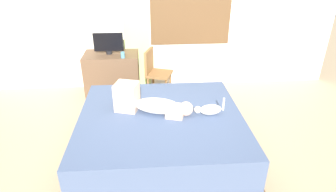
{
  "coord_description": "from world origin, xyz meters",
  "views": [
    {
      "loc": [
        -0.14,
        -2.78,
        2.26
      ],
      "look_at": [
        0.09,
        0.33,
        0.68
      ],
      "focal_mm": 30.62,
      "sensor_mm": 36.0,
      "label": 1
    }
  ],
  "objects_px": {
    "person_lying": "(150,103)",
    "cat": "(209,110)",
    "chair_by_desk": "(155,71)",
    "tv_monitor": "(108,43)",
    "bed": "(161,134)",
    "desk": "(113,74)",
    "cup": "(123,55)"
  },
  "relations": [
    {
      "from": "person_lying",
      "to": "cat",
      "type": "height_order",
      "value": "person_lying"
    },
    {
      "from": "chair_by_desk",
      "to": "tv_monitor",
      "type": "bearing_deg",
      "value": 162.78
    },
    {
      "from": "bed",
      "to": "cat",
      "type": "distance_m",
      "value": 0.66
    },
    {
      "from": "person_lying",
      "to": "desk",
      "type": "xyz_separation_m",
      "value": [
        -0.62,
        1.6,
        -0.28
      ]
    },
    {
      "from": "desk",
      "to": "cup",
      "type": "distance_m",
      "value": 0.52
    },
    {
      "from": "cat",
      "to": "chair_by_desk",
      "type": "distance_m",
      "value": 1.61
    },
    {
      "from": "bed",
      "to": "person_lying",
      "type": "bearing_deg",
      "value": 139.86
    },
    {
      "from": "person_lying",
      "to": "tv_monitor",
      "type": "xyz_separation_m",
      "value": [
        -0.64,
        1.6,
        0.28
      ]
    },
    {
      "from": "tv_monitor",
      "to": "cup",
      "type": "distance_m",
      "value": 0.35
    },
    {
      "from": "person_lying",
      "to": "cat",
      "type": "relative_size",
      "value": 2.61
    },
    {
      "from": "person_lying",
      "to": "cat",
      "type": "distance_m",
      "value": 0.71
    },
    {
      "from": "bed",
      "to": "cat",
      "type": "relative_size",
      "value": 5.52
    },
    {
      "from": "cat",
      "to": "desk",
      "type": "height_order",
      "value": "cat"
    },
    {
      "from": "desk",
      "to": "cup",
      "type": "bearing_deg",
      "value": -45.37
    },
    {
      "from": "person_lying",
      "to": "cup",
      "type": "bearing_deg",
      "value": 106.31
    },
    {
      "from": "cat",
      "to": "chair_by_desk",
      "type": "xyz_separation_m",
      "value": [
        -0.59,
        1.5,
        -0.09
      ]
    },
    {
      "from": "bed",
      "to": "tv_monitor",
      "type": "relative_size",
      "value": 4.12
    },
    {
      "from": "bed",
      "to": "desk",
      "type": "bearing_deg",
      "value": 113.63
    },
    {
      "from": "desk",
      "to": "bed",
      "type": "bearing_deg",
      "value": -66.37
    },
    {
      "from": "cat",
      "to": "chair_by_desk",
      "type": "height_order",
      "value": "chair_by_desk"
    },
    {
      "from": "cup",
      "to": "desk",
      "type": "bearing_deg",
      "value": 134.63
    },
    {
      "from": "cat",
      "to": "chair_by_desk",
      "type": "bearing_deg",
      "value": 111.46
    },
    {
      "from": "person_lying",
      "to": "cup",
      "type": "height_order",
      "value": "person_lying"
    },
    {
      "from": "tv_monitor",
      "to": "cup",
      "type": "bearing_deg",
      "value": -42.75
    },
    {
      "from": "cat",
      "to": "chair_by_desk",
      "type": "relative_size",
      "value": 0.42
    },
    {
      "from": "person_lying",
      "to": "cup",
      "type": "distance_m",
      "value": 1.44
    },
    {
      "from": "cat",
      "to": "tv_monitor",
      "type": "distance_m",
      "value": 2.21
    },
    {
      "from": "cup",
      "to": "chair_by_desk",
      "type": "relative_size",
      "value": 0.11
    },
    {
      "from": "tv_monitor",
      "to": "chair_by_desk",
      "type": "relative_size",
      "value": 0.56
    },
    {
      "from": "desk",
      "to": "person_lying",
      "type": "bearing_deg",
      "value": -68.79
    },
    {
      "from": "desk",
      "to": "chair_by_desk",
      "type": "height_order",
      "value": "chair_by_desk"
    },
    {
      "from": "bed",
      "to": "cup",
      "type": "bearing_deg",
      "value": 109.61
    }
  ]
}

